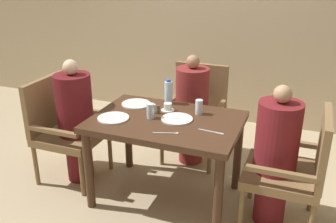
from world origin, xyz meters
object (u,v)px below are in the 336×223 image
(chair_right_side, at_px, (295,166))
(teacup_with_saucer, at_px, (168,107))
(water_bottle, at_px, (169,92))
(diner_in_left_chair, at_px, (76,120))
(glass_tall_near, at_px, (199,107))
(chair_far_side, at_px, (196,109))
(glass_tall_mid, at_px, (150,111))
(diner_in_right_chair, at_px, (275,155))
(diner_in_far_chair, at_px, (192,109))
(chair_left_side, at_px, (63,126))
(plate_main_right, at_px, (113,118))
(plate_dessert_center, at_px, (136,104))
(plate_main_left, at_px, (177,119))

(chair_right_side, relative_size, teacup_with_saucer, 8.43)
(chair_right_side, distance_m, water_bottle, 1.23)
(diner_in_left_chair, relative_size, glass_tall_near, 9.30)
(chair_far_side, height_order, glass_tall_mid, chair_far_side)
(chair_right_side, xyz_separation_m, diner_in_right_chair, (-0.15, 0.00, 0.06))
(water_bottle, xyz_separation_m, glass_tall_mid, (-0.01, -0.37, -0.04))
(diner_in_far_chair, relative_size, teacup_with_saucer, 9.86)
(chair_left_side, bearing_deg, plate_main_right, -13.31)
(diner_in_left_chair, xyz_separation_m, plate_dessert_center, (0.50, 0.21, 0.15))
(chair_far_side, bearing_deg, plate_main_left, -84.09)
(chair_left_side, bearing_deg, diner_in_far_chair, 34.05)
(plate_main_right, relative_size, teacup_with_saucer, 2.26)
(plate_dessert_center, distance_m, glass_tall_near, 0.59)
(chair_far_side, distance_m, glass_tall_mid, 0.92)
(plate_main_left, relative_size, teacup_with_saucer, 2.26)
(plate_main_right, xyz_separation_m, plate_dessert_center, (0.03, 0.36, 0.00))
(diner_in_far_chair, xyz_separation_m, plate_dessert_center, (-0.37, -0.48, 0.17))
(chair_far_side, bearing_deg, glass_tall_mid, -98.33)
(glass_tall_near, bearing_deg, diner_in_right_chair, -16.78)
(diner_in_right_chair, bearing_deg, chair_left_side, 180.00)
(diner_in_left_chair, xyz_separation_m, plate_main_left, (0.96, 0.02, 0.15))
(water_bottle, height_order, glass_tall_near, water_bottle)
(chair_left_side, bearing_deg, diner_in_right_chair, 0.00)
(chair_far_side, height_order, chair_right_side, same)
(glass_tall_near, xyz_separation_m, glass_tall_mid, (-0.34, -0.22, 0.00))
(diner_in_far_chair, height_order, diner_in_right_chair, diner_in_right_chair)
(chair_far_side, height_order, diner_in_far_chair, diner_in_far_chair)
(diner_in_far_chair, bearing_deg, plate_main_left, -82.80)
(plate_main_left, relative_size, glass_tall_near, 2.06)
(chair_far_side, relative_size, plate_main_left, 3.72)
(diner_in_right_chair, bearing_deg, chair_far_side, 136.16)
(diner_in_right_chair, xyz_separation_m, glass_tall_near, (-0.66, 0.20, 0.22))
(plate_main_right, xyz_separation_m, glass_tall_mid, (0.27, 0.12, 0.06))
(chair_left_side, bearing_deg, teacup_with_saucer, 10.33)
(water_bottle, bearing_deg, glass_tall_near, -24.18)
(chair_far_side, distance_m, chair_right_side, 1.32)
(diner_in_left_chair, height_order, chair_far_side, diner_in_left_chair)
(chair_right_side, relative_size, glass_tall_mid, 7.68)
(chair_right_side, xyz_separation_m, teacup_with_saucer, (-1.08, 0.18, 0.25))
(plate_dessert_center, relative_size, glass_tall_mid, 2.06)
(diner_in_far_chair, xyz_separation_m, diner_in_right_chair, (0.87, -0.69, 0.01))
(chair_right_side, xyz_separation_m, glass_tall_mid, (-1.15, -0.02, 0.28))
(plate_main_right, distance_m, water_bottle, 0.58)
(plate_main_left, bearing_deg, glass_tall_mid, -167.89)
(diner_in_left_chair, distance_m, chair_far_side, 1.21)
(chair_right_side, relative_size, plate_dessert_center, 3.72)
(diner_in_left_chair, xyz_separation_m, diner_in_far_chair, (0.87, 0.69, -0.02))
(water_bottle, bearing_deg, chair_right_side, -16.94)
(diner_in_left_chair, relative_size, teacup_with_saucer, 10.21)
(chair_left_side, xyz_separation_m, diner_in_left_chair, (0.15, 0.00, 0.08))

